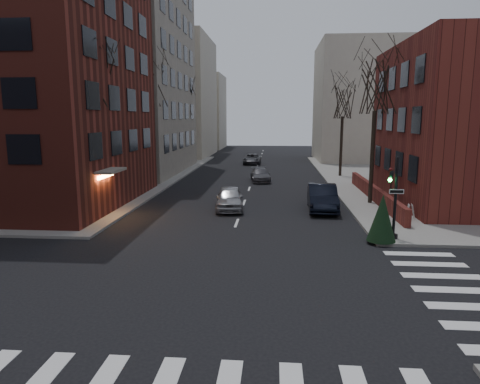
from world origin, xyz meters
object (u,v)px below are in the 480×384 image
tree_right_b (343,101)px  evergreen_shrub (382,218)px  traffic_signal (394,203)px  streetlamp_near (146,140)px  streetlamp_far (193,131)px  car_lane_far (252,159)px  tree_left_a (95,76)px  sandwich_board (410,211)px  parked_sedan (322,198)px  car_lane_gray (260,175)px  car_lane_silver (230,198)px  tree_left_c (185,100)px  tree_left_b (151,84)px  tree_right_a (376,87)px

tree_right_b → evergreen_shrub: size_ratio=4.04×
traffic_signal → streetlamp_near: (-16.14, 13.01, 2.33)m
streetlamp_far → streetlamp_near: bearing=-90.0°
traffic_signal → car_lane_far: size_ratio=0.84×
tree_left_a → sandwich_board: (18.93, -0.60, -7.90)m
parked_sedan → car_lane_gray: bearing=111.7°
tree_left_a → car_lane_far: size_ratio=2.16×
tree_right_b → sandwich_board: 19.92m
traffic_signal → streetlamp_near: size_ratio=0.64×
car_lane_far → evergreen_shrub: bearing=-77.0°
car_lane_silver → car_lane_gray: size_ratio=1.03×
tree_left_c → traffic_signal: bearing=-61.6°
streetlamp_near → car_lane_gray: bearing=35.3°
tree_left_b → tree_left_c: tree_left_b is taller
car_lane_silver → car_lane_gray: car_lane_silver is taller
car_lane_far → streetlamp_far: bearing=-167.8°
tree_left_b → parked_sedan: bearing=-35.6°
car_lane_far → evergreen_shrub: (8.10, -35.10, 0.63)m
tree_left_a → tree_left_b: tree_left_b is taller
car_lane_silver → evergreen_shrub: evergreen_shrub is taller
traffic_signal → evergreen_shrub: 1.02m
traffic_signal → tree_left_b: 24.87m
tree_left_c → car_lane_far: size_ratio=2.04×
traffic_signal → streetlamp_near: 20.86m
tree_left_b → tree_left_c: 14.03m
tree_right_a → sandwich_board: (1.33, -4.60, -7.46)m
streetlamp_far → car_lane_silver: (7.40, -26.31, -3.49)m
parked_sedan → car_lane_far: parked_sedan is taller
tree_right_a → evergreen_shrub: bearing=-99.0°
car_lane_silver → streetlamp_near: bearing=134.5°
tree_left_b → tree_right_b: size_ratio=1.18×
streetlamp_near → car_lane_far: streetlamp_near is taller
tree_left_c → car_lane_gray: size_ratio=2.29×
car_lane_gray → sandwich_board: size_ratio=5.01×
tree_right_a → tree_right_b: bearing=90.0°
tree_left_c → evergreen_shrub: 36.01m
tree_right_a → streetlamp_near: (-17.00, 4.00, -3.79)m
evergreen_shrub → tree_right_a: bearing=81.0°
tree_left_c → parked_sedan: (14.08, -24.10, -7.19)m
streetlamp_near → evergreen_shrub: streetlamp_near is taller
tree_left_a → streetlamp_near: bearing=85.7°
tree_right_b → sandwich_board: (1.33, -18.60, -7.01)m
tree_left_b → streetlamp_near: bearing=-81.5°
tree_left_c → tree_left_b: bearing=-90.0°
tree_right_b → streetlamp_far: tree_right_b is taller
tree_left_a → tree_right_b: bearing=45.6°
tree_left_b → tree_left_c: bearing=90.0°
tree_left_a → streetlamp_near: tree_left_a is taller
tree_right_a → car_lane_far: size_ratio=2.04×
parked_sedan → tree_right_a: bearing=32.7°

